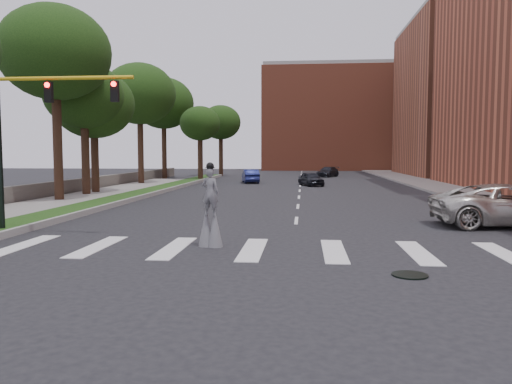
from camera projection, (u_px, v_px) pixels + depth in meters
The scene contains 22 objects.
ground_plane at pixel (292, 257), 14.81m from camera, with size 160.00×160.00×0.00m, color black.
grass_median at pixel (138, 194), 35.74m from camera, with size 2.00×60.00×0.25m, color #1A3C11.
median_curb at pixel (152, 194), 35.64m from camera, with size 0.20×60.00×0.28m, color gray.
sidewalk_left at pixel (20, 210), 26.11m from camera, with size 4.00×60.00×0.18m, color slate.
sidewalk_right at pixel (462, 192), 38.43m from camera, with size 5.00×90.00×0.18m, color slate.
stone_wall at pixel (77, 186), 38.22m from camera, with size 0.50×56.00×1.10m, color #534E47.
manhole at pixel (410, 275), 12.54m from camera, with size 0.90×0.90×0.04m, color black.
building_far at pixel (470, 100), 65.52m from camera, with size 16.00×22.00×20.00m, color #9B5139.
building_backdrop at pixel (335, 120), 90.94m from camera, with size 26.00×14.00×18.00m, color #A24C33.
traffic_signal at pixel (29, 124), 18.39m from camera, with size 5.30×0.23×6.20m.
stilt_performer at pixel (210, 215), 16.38m from camera, with size 0.83×0.59×2.78m.
suv_crossing at pixel (511, 205), 20.87m from camera, with size 2.96×6.41×1.78m, color beige.
car_near at pixel (311, 179), 46.60m from camera, with size 1.54×3.84×1.31m, color black.
car_mid at pixel (250, 176), 51.17m from camera, with size 1.47×4.21×1.39m, color navy.
car_far at pixel (328, 172), 63.88m from camera, with size 1.80×4.42×1.28m, color black.
tree_2 at pixel (55, 53), 30.48m from camera, with size 6.79×6.79×12.09m.
tree_3 at pixel (94, 104), 36.71m from camera, with size 5.97×5.97×9.22m.
tree_4 at pixel (140, 94), 47.44m from camera, with size 6.84×6.84×11.61m.
tree_5 at pixel (164, 103), 58.26m from camera, with size 7.05×7.05×11.87m.
tree_6 at pixel (200, 124), 54.30m from camera, with size 4.42×4.42×8.16m.
tree_7 at pixel (221, 123), 66.19m from camera, with size 5.34×5.34×9.39m.
tree_8 at pixel (84, 96), 34.85m from camera, with size 5.51×5.51×9.45m.
Camera 1 is at (0.32, -14.65, 3.09)m, focal length 35.00 mm.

